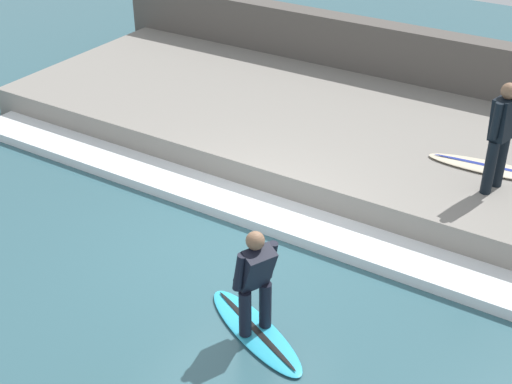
{
  "coord_description": "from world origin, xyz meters",
  "views": [
    {
      "loc": [
        -6.73,
        -4.53,
        5.8
      ],
      "look_at": [
        0.49,
        0.0,
        0.7
      ],
      "focal_mm": 50.0,
      "sensor_mm": 36.0,
      "label": 1
    }
  ],
  "objects_px": {
    "surfboard_riding": "(255,331)",
    "surfboard_waiting_near": "(493,168)",
    "surfer_waiting_near": "(502,132)",
    "surfer_riding": "(255,278)"
  },
  "relations": [
    {
      "from": "surfboard_riding",
      "to": "surfer_waiting_near",
      "type": "bearing_deg",
      "value": -22.04
    },
    {
      "from": "surfboard_riding",
      "to": "surfer_waiting_near",
      "type": "distance_m",
      "value": 4.44
    },
    {
      "from": "surfer_riding",
      "to": "surfboard_waiting_near",
      "type": "relative_size",
      "value": 0.7
    },
    {
      "from": "surfer_waiting_near",
      "to": "surfboard_waiting_near",
      "type": "bearing_deg",
      "value": 13.52
    },
    {
      "from": "surfer_riding",
      "to": "surfer_waiting_near",
      "type": "xyz_separation_m",
      "value": [
        3.9,
        -1.58,
        0.63
      ]
    },
    {
      "from": "surfboard_riding",
      "to": "surfboard_waiting_near",
      "type": "xyz_separation_m",
      "value": [
        4.47,
        -1.44,
        0.54
      ]
    },
    {
      "from": "surfboard_riding",
      "to": "surfer_waiting_near",
      "type": "xyz_separation_m",
      "value": [
        3.9,
        -1.58,
        1.43
      ]
    },
    {
      "from": "surfboard_waiting_near",
      "to": "surfer_riding",
      "type": "bearing_deg",
      "value": 162.13
    },
    {
      "from": "surfboard_riding",
      "to": "surfboard_waiting_near",
      "type": "distance_m",
      "value": 4.73
    },
    {
      "from": "surfboard_riding",
      "to": "surfer_riding",
      "type": "distance_m",
      "value": 0.8
    }
  ]
}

